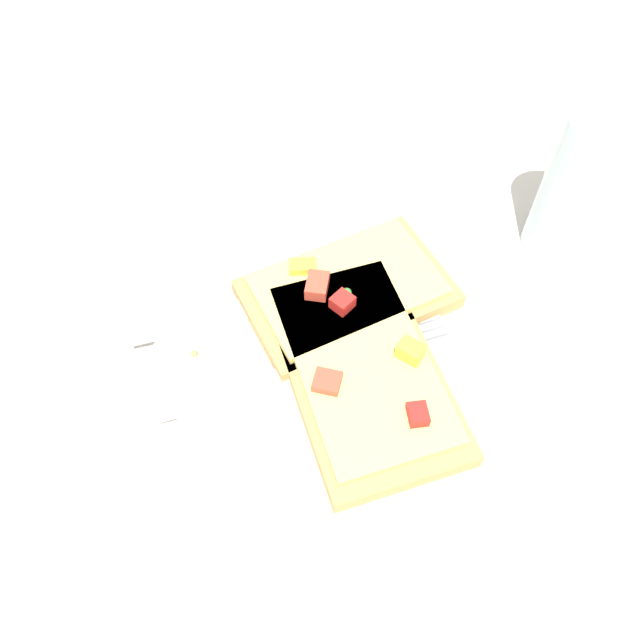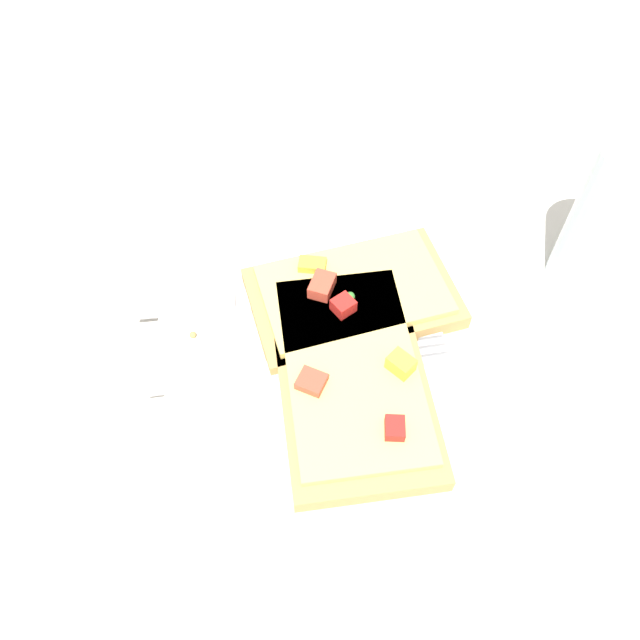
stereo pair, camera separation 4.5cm
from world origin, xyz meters
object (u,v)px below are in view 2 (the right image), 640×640
plate (320,332)px  knife (246,299)px  pizza_slice_corner (351,372)px  pizza_slice_main (356,299)px  drinking_glass (612,223)px  fork (315,364)px

plate → knife: knife is taller
knife → pizza_slice_corner: pizza_slice_corner is taller
plate → pizza_slice_main: bearing=174.7°
pizza_slice_corner → drinking_glass: (-0.21, 0.05, 0.04)m
fork → pizza_slice_corner: 0.03m
fork → knife: knife is taller
pizza_slice_main → knife: bearing=159.8°
plate → fork: fork is taller
drinking_glass → plate: bearing=-26.8°
plate → pizza_slice_main: 0.04m
fork → pizza_slice_main: pizza_slice_main is taller
plate → drinking_glass: size_ratio=1.94×
pizza_slice_main → pizza_slice_corner: 0.06m
pizza_slice_main → pizza_slice_corner: (0.05, 0.04, 0.00)m
plate → pizza_slice_corner: (0.01, 0.05, 0.02)m
pizza_slice_main → drinking_glass: (-0.16, 0.10, 0.04)m
fork → knife: 0.08m
pizza_slice_corner → drinking_glass: size_ratio=1.61×
knife → drinking_glass: 0.28m
knife → drinking_glass: size_ratio=1.40×
plate → pizza_slice_main: size_ratio=1.38×
knife → pizza_slice_main: size_ratio=1.00×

